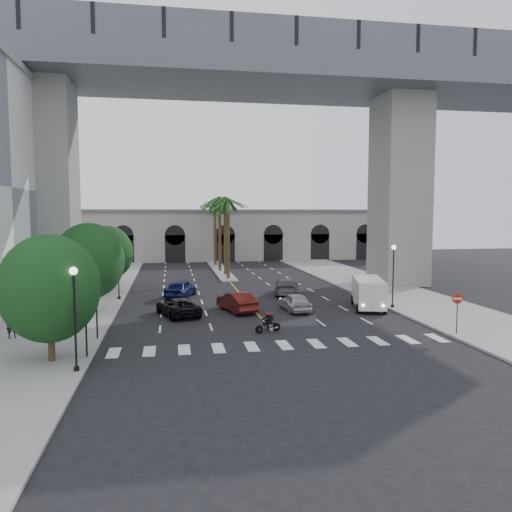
{
  "coord_description": "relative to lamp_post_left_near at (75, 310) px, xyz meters",
  "views": [
    {
      "loc": [
        -6.69,
        -30.36,
        8.0
      ],
      "look_at": [
        -0.45,
        6.0,
        4.77
      ],
      "focal_mm": 35.0,
      "sensor_mm": 36.0,
      "label": 1
    }
  ],
  "objects": [
    {
      "name": "car_b",
      "position": [
        9.9,
        14.12,
        -2.42
      ],
      "size": [
        3.0,
        5.15,
        1.6
      ],
      "primitive_type": "imported",
      "rotation": [
        0.0,
        0.0,
        3.43
      ],
      "color": "#501310",
      "rests_on": "ground"
    },
    {
      "name": "car_a",
      "position": [
        14.62,
        13.59,
        -2.47
      ],
      "size": [
        2.03,
        4.48,
        1.49
      ],
      "primitive_type": "imported",
      "rotation": [
        0.0,
        0.0,
        3.2
      ],
      "color": "#A8A7AC",
      "rests_on": "ground"
    },
    {
      "name": "sidewalk_left",
      "position": [
        -3.6,
        20.0,
        -3.15
      ],
      "size": [
        8.0,
        100.0,
        0.15
      ],
      "primitive_type": "cube",
      "color": "gray",
      "rests_on": "ground"
    },
    {
      "name": "palm_a",
      "position": [
        11.4,
        33.0,
        5.88
      ],
      "size": [
        3.2,
        3.2,
        10.3
      ],
      "color": "#47331E",
      "rests_on": "ground"
    },
    {
      "name": "pedestrian_a",
      "position": [
        -5.17,
        7.47,
        -2.16
      ],
      "size": [
        0.78,
        0.65,
        1.82
      ],
      "primitive_type": "imported",
      "rotation": [
        0.0,
        0.0,
        0.37
      ],
      "color": "black",
      "rests_on": "sidewalk_left"
    },
    {
      "name": "lamp_post_left_far",
      "position": [
        0.0,
        21.0,
        0.0
      ],
      "size": [
        0.4,
        0.4,
        5.35
      ],
      "color": "black",
      "rests_on": "ground"
    },
    {
      "name": "traffic_signal_far",
      "position": [
        0.1,
        6.5,
        -0.71
      ],
      "size": [
        0.25,
        0.18,
        3.65
      ],
      "color": "black",
      "rests_on": "ground"
    },
    {
      "name": "palm_f",
      "position": [
        11.6,
        53.0,
        6.24
      ],
      "size": [
        3.2,
        3.2,
        10.7
      ],
      "color": "#47331E",
      "rests_on": "ground"
    },
    {
      "name": "motorcycle_rider",
      "position": [
        11.09,
        6.8,
        -2.59
      ],
      "size": [
        1.84,
        0.83,
        1.4
      ],
      "rotation": [
        0.0,
        0.0,
        0.38
      ],
      "color": "black",
      "rests_on": "ground"
    },
    {
      "name": "sidewalk_right",
      "position": [
        26.4,
        20.0,
        -3.15
      ],
      "size": [
        8.0,
        100.0,
        0.15
      ],
      "primitive_type": "cube",
      "color": "gray",
      "rests_on": "ground"
    },
    {
      "name": "do_not_enter_sign",
      "position": [
        22.96,
        3.83,
        -1.2
      ],
      "size": [
        0.67,
        0.18,
        2.79
      ],
      "rotation": [
        0.0,
        0.0,
        -0.22
      ],
      "color": "black",
      "rests_on": "ground"
    },
    {
      "name": "palm_b",
      "position": [
        11.5,
        37.0,
        6.15
      ],
      "size": [
        3.2,
        3.2,
        10.6
      ],
      "color": "#47331E",
      "rests_on": "ground"
    },
    {
      "name": "traffic_signal_near",
      "position": [
        0.1,
        2.5,
        -0.71
      ],
      "size": [
        0.25,
        0.18,
        3.65
      ],
      "color": "black",
      "rests_on": "ground"
    },
    {
      "name": "street_tree_mid",
      "position": [
        -1.6,
        15.0,
        0.99
      ],
      "size": [
        5.44,
        5.44,
        7.21
      ],
      "color": "#382616",
      "rests_on": "ground"
    },
    {
      "name": "pedestrian_b",
      "position": [
        -2.15,
        13.51,
        -2.29
      ],
      "size": [
        0.96,
        0.92,
        1.56
      ],
      "primitive_type": "imported",
      "rotation": [
        0.0,
        0.0,
        -0.61
      ],
      "color": "black",
      "rests_on": "sidewalk_left"
    },
    {
      "name": "bridge",
      "position": [
        14.82,
        27.0,
        15.29
      ],
      "size": [
        75.0,
        13.0,
        26.0
      ],
      "color": "gray",
      "rests_on": "ground"
    },
    {
      "name": "palm_d",
      "position": [
        11.55,
        45.0,
        6.43
      ],
      "size": [
        3.2,
        3.2,
        10.9
      ],
      "color": "#47331E",
      "rests_on": "ground"
    },
    {
      "name": "car_c",
      "position": [
        5.18,
        13.27,
        -2.52
      ],
      "size": [
        3.83,
        5.56,
        1.41
      ],
      "primitive_type": "imported",
      "rotation": [
        0.0,
        0.0,
        3.46
      ],
      "color": "black",
      "rests_on": "ground"
    },
    {
      "name": "palm_c",
      "position": [
        11.2,
        41.0,
        5.69
      ],
      "size": [
        3.2,
        3.2,
        10.1
      ],
      "color": "#47331E",
      "rests_on": "ground"
    },
    {
      "name": "ground",
      "position": [
        11.4,
        5.0,
        -3.22
      ],
      "size": [
        140.0,
        140.0,
        0.0
      ],
      "primitive_type": "plane",
      "color": "black",
      "rests_on": "ground"
    },
    {
      "name": "lamp_post_left_near",
      "position": [
        0.0,
        0.0,
        0.0
      ],
      "size": [
        0.4,
        0.4,
        5.35
      ],
      "color": "black",
      "rests_on": "ground"
    },
    {
      "name": "lamp_post_right",
      "position": [
        22.8,
        13.0,
        0.0
      ],
      "size": [
        0.4,
        0.4,
        5.35
      ],
      "color": "black",
      "rests_on": "ground"
    },
    {
      "name": "street_tree_near",
      "position": [
        -1.6,
        2.0,
        0.8
      ],
      "size": [
        5.2,
        5.2,
        6.89
      ],
      "color": "#382616",
      "rests_on": "ground"
    },
    {
      "name": "median",
      "position": [
        11.4,
        43.0,
        -3.12
      ],
      "size": [
        2.0,
        24.0,
        0.2
      ],
      "primitive_type": "cube",
      "color": "gray",
      "rests_on": "ground"
    },
    {
      "name": "pier_building",
      "position": [
        11.4,
        60.0,
        1.04
      ],
      "size": [
        71.0,
        10.5,
        8.5
      ],
      "color": "#B1AA9E",
      "rests_on": "ground"
    },
    {
      "name": "cargo_van",
      "position": [
        20.89,
        13.53,
        -1.82
      ],
      "size": [
        3.64,
        6.26,
        2.51
      ],
      "rotation": [
        0.0,
        0.0,
        -0.26
      ],
      "color": "silver",
      "rests_on": "ground"
    },
    {
      "name": "street_tree_far",
      "position": [
        -1.6,
        27.0,
        0.68
      ],
      "size": [
        5.04,
        5.04,
        6.68
      ],
      "color": "#382616",
      "rests_on": "ground"
    },
    {
      "name": "car_e",
      "position": [
        5.57,
        21.82,
        -2.38
      ],
      "size": [
        3.52,
        5.34,
        1.69
      ],
      "primitive_type": "imported",
      "rotation": [
        0.0,
        0.0,
        2.81
      ],
      "color": "#10184E",
      "rests_on": "ground"
    },
    {
      "name": "car_d",
      "position": [
        15.85,
        21.77,
        -2.41
      ],
      "size": [
        3.59,
        5.95,
        1.61
      ],
      "primitive_type": "imported",
      "rotation": [
        0.0,
        0.0,
        2.89
      ],
      "color": "#5B5A5E",
      "rests_on": "ground"
    },
    {
      "name": "palm_e",
      "position": [
        11.3,
        49.0,
        5.97
      ],
      "size": [
        3.2,
        3.2,
        10.4
      ],
      "color": "#47331E",
      "rests_on": "ground"
    }
  ]
}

